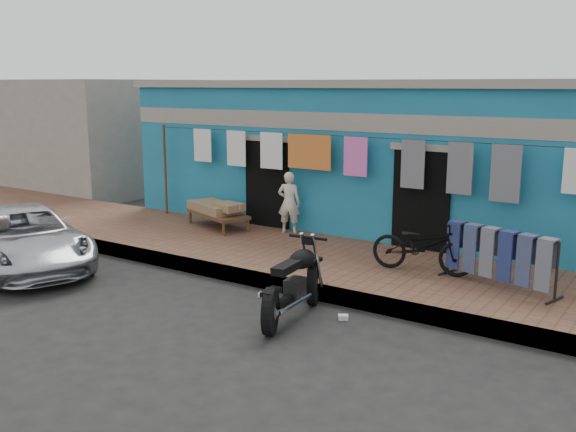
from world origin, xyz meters
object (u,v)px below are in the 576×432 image
(seated_person, at_px, (289,202))
(car, at_px, (24,237))
(bicycle, at_px, (423,240))
(jeans_rack, at_px, (499,257))
(charpoy, at_px, (218,215))
(motorcycle, at_px, (293,281))

(seated_person, bearing_deg, car, 32.91)
(bicycle, height_order, jeans_rack, bicycle)
(bicycle, bearing_deg, jeans_rack, -100.22)
(car, xyz_separation_m, charpoy, (1.52, 3.64, -0.04))
(car, distance_m, seated_person, 5.10)
(car, xyz_separation_m, motorcycle, (5.49, 0.55, -0.01))
(car, bearing_deg, jeans_rack, -47.51)
(seated_person, distance_m, bicycle, 3.57)
(seated_person, distance_m, motorcycle, 4.29)
(car, relative_size, motorcycle, 2.27)
(jeans_rack, bearing_deg, bicycle, 176.55)
(seated_person, xyz_separation_m, motorcycle, (2.43, -3.52, -0.34))
(bicycle, bearing_deg, charpoy, 75.14)
(car, height_order, seated_person, seated_person)
(jeans_rack, bearing_deg, seated_person, 165.43)
(seated_person, xyz_separation_m, jeans_rack, (4.64, -1.21, -0.18))
(charpoy, bearing_deg, seated_person, 15.63)
(car, height_order, motorcycle, car)
(bicycle, relative_size, jeans_rack, 0.86)
(bicycle, height_order, motorcycle, bicycle)
(bicycle, distance_m, charpoy, 4.98)
(car, height_order, charpoy, car)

